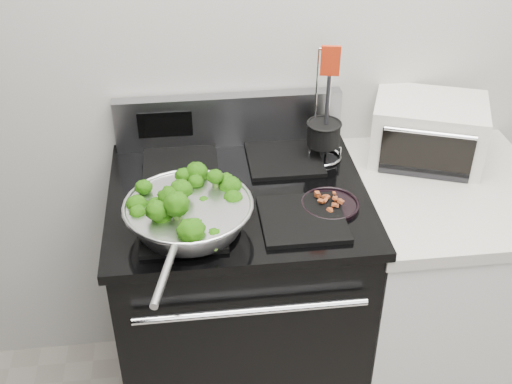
{
  "coord_description": "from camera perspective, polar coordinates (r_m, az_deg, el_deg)",
  "views": [
    {
      "loc": [
        -0.44,
        -0.21,
        2.05
      ],
      "look_at": [
        -0.25,
        1.36,
        0.98
      ],
      "focal_mm": 45.0,
      "sensor_mm": 36.0,
      "label": 1
    }
  ],
  "objects": [
    {
      "name": "gas_range",
      "position": [
        2.25,
        -1.45,
        -9.75
      ],
      "size": [
        0.79,
        0.69,
        1.13
      ],
      "color": "black",
      "rests_on": "floor"
    },
    {
      "name": "counter",
      "position": [
        2.41,
        15.19,
        -8.59
      ],
      "size": [
        0.62,
        0.68,
        0.92
      ],
      "color": "white",
      "rests_on": "floor"
    },
    {
      "name": "back_wall",
      "position": [
        2.13,
        5.62,
        14.72
      ],
      "size": [
        4.0,
        0.02,
        2.7
      ],
      "primitive_type": "cube",
      "color": "beige",
      "rests_on": "ground"
    },
    {
      "name": "broccoli_pile",
      "position": [
        1.77,
        -6.03,
        -1.38
      ],
      "size": [
        0.28,
        0.28,
        0.1
      ],
      "primitive_type": null,
      "color": "#0F3304",
      "rests_on": "skillet"
    },
    {
      "name": "skillet",
      "position": [
        1.78,
        -6.01,
        -1.95
      ],
      "size": [
        0.36,
        0.57,
        0.08
      ],
      "rotation": [
        0.0,
        0.0,
        -0.23
      ],
      "color": "silver",
      "rests_on": "gas_range"
    },
    {
      "name": "toaster_oven",
      "position": [
        2.22,
        15.04,
        5.31
      ],
      "size": [
        0.43,
        0.38,
        0.21
      ],
      "rotation": [
        0.0,
        0.0,
        -0.36
      ],
      "color": "silver",
      "rests_on": "counter"
    },
    {
      "name": "bacon_plate",
      "position": [
        1.9,
        6.61,
        -0.85
      ],
      "size": [
        0.17,
        0.17,
        0.04
      ],
      "rotation": [
        0.0,
        0.0,
        -0.03
      ],
      "color": "black",
      "rests_on": "gas_range"
    },
    {
      "name": "utensil_holder",
      "position": [
        2.11,
        6.0,
        4.65
      ],
      "size": [
        0.13,
        0.13,
        0.4
      ],
      "rotation": [
        0.0,
        0.0,
        -0.2
      ],
      "color": "silver",
      "rests_on": "gas_range"
    }
  ]
}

